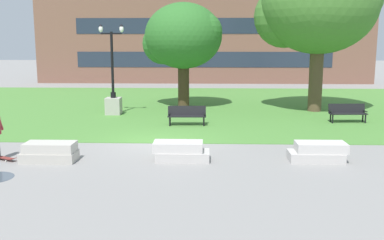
{
  "coord_description": "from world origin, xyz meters",
  "views": [
    {
      "loc": [
        1.98,
        -17.1,
        4.04
      ],
      "look_at": [
        1.44,
        -1.4,
        1.2
      ],
      "focal_mm": 42.0,
      "sensor_mm": 36.0,
      "label": 1
    }
  ],
  "objects_px": {
    "concrete_block_right": "(318,152)",
    "park_bench_near_left": "(347,112)",
    "lamp_post_center": "(113,96)",
    "concrete_block_left": "(181,151)",
    "skateboard": "(4,158)",
    "park_bench_near_right": "(187,114)",
    "concrete_block_center": "(50,152)"
  },
  "relations": [
    {
      "from": "skateboard",
      "to": "lamp_post_center",
      "type": "height_order",
      "value": "lamp_post_center"
    },
    {
      "from": "concrete_block_center",
      "to": "park_bench_near_left",
      "type": "distance_m",
      "value": 14.24
    },
    {
      "from": "park_bench_near_left",
      "to": "concrete_block_left",
      "type": "bearing_deg",
      "value": -137.07
    },
    {
      "from": "skateboard",
      "to": "concrete_block_center",
      "type": "bearing_deg",
      "value": -2.28
    },
    {
      "from": "concrete_block_right",
      "to": "park_bench_near_left",
      "type": "relative_size",
      "value": 1.03
    },
    {
      "from": "concrete_block_right",
      "to": "skateboard",
      "type": "bearing_deg",
      "value": -178.64
    },
    {
      "from": "lamp_post_center",
      "to": "park_bench_near_left",
      "type": "bearing_deg",
      "value": -9.4
    },
    {
      "from": "concrete_block_left",
      "to": "park_bench_near_left",
      "type": "bearing_deg",
      "value": 42.93
    },
    {
      "from": "concrete_block_left",
      "to": "skateboard",
      "type": "height_order",
      "value": "concrete_block_left"
    },
    {
      "from": "concrete_block_left",
      "to": "lamp_post_center",
      "type": "xyz_separation_m",
      "value": [
        -4.18,
        9.18,
        0.69
      ]
    },
    {
      "from": "concrete_block_right",
      "to": "lamp_post_center",
      "type": "bearing_deg",
      "value": 133.94
    },
    {
      "from": "skateboard",
      "to": "lamp_post_center",
      "type": "bearing_deg",
      "value": 79.11
    },
    {
      "from": "concrete_block_center",
      "to": "concrete_block_left",
      "type": "bearing_deg",
      "value": 3.38
    },
    {
      "from": "concrete_block_right",
      "to": "lamp_post_center",
      "type": "height_order",
      "value": "lamp_post_center"
    },
    {
      "from": "park_bench_near_right",
      "to": "park_bench_near_left",
      "type": "bearing_deg",
      "value": 7.24
    },
    {
      "from": "concrete_block_right",
      "to": "skateboard",
      "type": "distance_m",
      "value": 10.6
    },
    {
      "from": "concrete_block_center",
      "to": "park_bench_near_right",
      "type": "bearing_deg",
      "value": 56.33
    },
    {
      "from": "skateboard",
      "to": "park_bench_near_right",
      "type": "relative_size",
      "value": 0.55
    },
    {
      "from": "concrete_block_center",
      "to": "skateboard",
      "type": "relative_size",
      "value": 1.8
    },
    {
      "from": "skateboard",
      "to": "park_bench_near_right",
      "type": "distance_m",
      "value": 8.73
    },
    {
      "from": "concrete_block_right",
      "to": "skateboard",
      "type": "xyz_separation_m",
      "value": [
        -10.59,
        -0.25,
        -0.22
      ]
    },
    {
      "from": "concrete_block_center",
      "to": "park_bench_near_right",
      "type": "height_order",
      "value": "park_bench_near_right"
    },
    {
      "from": "concrete_block_right",
      "to": "park_bench_near_right",
      "type": "distance_m",
      "value": 7.74
    },
    {
      "from": "skateboard",
      "to": "concrete_block_right",
      "type": "bearing_deg",
      "value": 1.36
    },
    {
      "from": "lamp_post_center",
      "to": "skateboard",
      "type": "bearing_deg",
      "value": -100.89
    },
    {
      "from": "concrete_block_right",
      "to": "skateboard",
      "type": "height_order",
      "value": "concrete_block_right"
    },
    {
      "from": "concrete_block_center",
      "to": "concrete_block_left",
      "type": "distance_m",
      "value": 4.39
    },
    {
      "from": "concrete_block_left",
      "to": "concrete_block_right",
      "type": "distance_m",
      "value": 4.61
    },
    {
      "from": "concrete_block_right",
      "to": "park_bench_near_left",
      "type": "xyz_separation_m",
      "value": [
        3.13,
        7.15,
        0.23
      ]
    },
    {
      "from": "park_bench_near_left",
      "to": "skateboard",
      "type": "bearing_deg",
      "value": -151.68
    },
    {
      "from": "concrete_block_center",
      "to": "concrete_block_right",
      "type": "xyz_separation_m",
      "value": [
        8.99,
        0.32,
        0.0
      ]
    },
    {
      "from": "concrete_block_center",
      "to": "concrete_block_right",
      "type": "height_order",
      "value": "same"
    }
  ]
}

